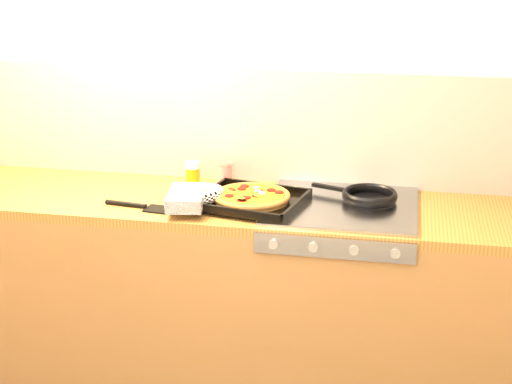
% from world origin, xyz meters
% --- Properties ---
extents(room_shell, '(3.20, 3.20, 3.20)m').
position_xyz_m(room_shell, '(0.00, 1.39, 1.15)').
color(room_shell, white).
rests_on(room_shell, ground).
extents(counter_run, '(3.20, 0.62, 0.90)m').
position_xyz_m(counter_run, '(0.00, 1.10, 0.45)').
color(counter_run, brown).
rests_on(counter_run, ground).
extents(stovetop, '(0.60, 0.56, 0.02)m').
position_xyz_m(stovetop, '(0.45, 1.10, 0.91)').
color(stovetop, '#949499').
rests_on(stovetop, counter_run).
extents(pizza_on_tray, '(0.56, 0.44, 0.07)m').
position_xyz_m(pizza_on_tray, '(0.02, 1.02, 0.94)').
color(pizza_on_tray, black).
rests_on(pizza_on_tray, stovetop).
extents(frying_pan, '(0.39, 0.29, 0.04)m').
position_xyz_m(frying_pan, '(0.55, 1.16, 0.94)').
color(frying_pan, black).
rests_on(frying_pan, stovetop).
extents(tomato_can, '(0.08, 0.08, 0.11)m').
position_xyz_m(tomato_can, '(-0.08, 1.28, 0.95)').
color(tomato_can, '#9F0C0F').
rests_on(tomato_can, counter_run).
extents(juice_glass, '(0.08, 0.08, 0.11)m').
position_xyz_m(juice_glass, '(-0.22, 1.26, 0.95)').
color(juice_glass, orange).
rests_on(juice_glass, counter_run).
extents(wooden_spoon, '(0.30, 0.10, 0.02)m').
position_xyz_m(wooden_spoon, '(0.14, 1.26, 0.91)').
color(wooden_spoon, olive).
rests_on(wooden_spoon, counter_run).
extents(black_spatula, '(0.29, 0.10, 0.02)m').
position_xyz_m(black_spatula, '(-0.35, 0.94, 0.91)').
color(black_spatula, black).
rests_on(black_spatula, counter_run).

